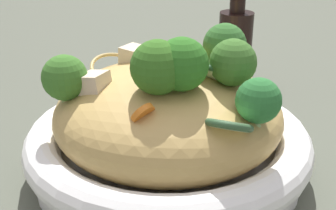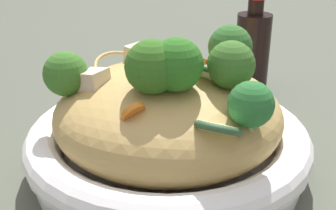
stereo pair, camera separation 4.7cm
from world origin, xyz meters
TOP-DOWN VIEW (x-y plane):
  - ground_plane at (0.00, 0.00)m, footprint 3.00×3.00m
  - serving_bowl at (0.00, 0.00)m, footprint 0.31×0.31m
  - noodle_heap at (0.00, 0.00)m, footprint 0.24×0.24m
  - broccoli_florets at (-0.02, 0.01)m, footprint 0.24×0.20m
  - carrot_coins at (-0.02, 0.02)m, footprint 0.05×0.15m
  - zucchini_slices at (-0.05, 0.01)m, footprint 0.13×0.12m
  - chicken_chunks at (0.06, 0.01)m, footprint 0.03×0.11m
  - soy_sauce_bottle at (0.02, -0.25)m, footprint 0.05×0.05m

SIDE VIEW (x-z plane):
  - ground_plane at x=0.00m, z-range 0.00..0.00m
  - serving_bowl at x=0.00m, z-range 0.00..0.06m
  - soy_sauce_bottle at x=0.02m, z-range -0.01..0.15m
  - noodle_heap at x=0.00m, z-range 0.02..0.12m
  - zucchini_slices at x=-0.05m, z-range 0.09..0.13m
  - carrot_coins at x=-0.02m, z-range 0.10..0.13m
  - chicken_chunks at x=0.06m, z-range 0.10..0.13m
  - broccoli_florets at x=-0.02m, z-range 0.09..0.17m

